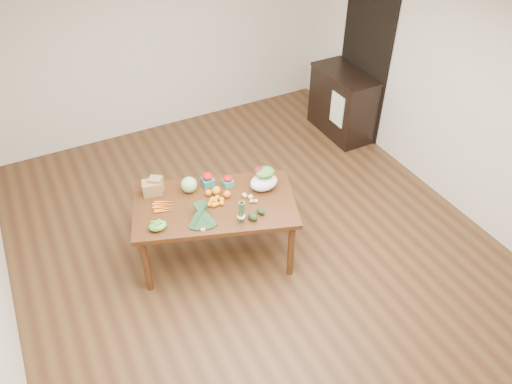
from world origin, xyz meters
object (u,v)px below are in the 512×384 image
paper_bag (152,187)px  cabbage (189,185)px  dining_table (216,230)px  salad_bag (264,180)px  asparagus_bundle (241,211)px  kale_bunch (202,217)px  mandarin_cluster (215,201)px  cabinet (343,103)px

paper_bag → cabbage: size_ratio=1.53×
dining_table → salad_bag: bearing=17.2°
asparagus_bundle → kale_bunch: bearing=176.3°
dining_table → mandarin_cluster: 0.42m
mandarin_cluster → salad_bag: (0.55, -0.00, 0.07)m
asparagus_bundle → salad_bag: bearing=57.9°
asparagus_bundle → salad_bag: 0.55m
cabinet → mandarin_cluster: (-2.63, -1.50, 0.32)m
cabbage → kale_bunch: size_ratio=0.41×
cabbage → salad_bag: size_ratio=0.56×
paper_bag → salad_bag: 1.14m
kale_bunch → salad_bag: size_ratio=1.35×
dining_table → cabbage: (-0.15, 0.30, 0.46)m
kale_bunch → salad_bag: bearing=33.6°
cabinet → cabbage: size_ratio=6.15×
dining_table → paper_bag: paper_bag is taller
mandarin_cluster → dining_table: bearing=89.6°
paper_bag → salad_bag: size_ratio=0.86×
cabbage → mandarin_cluster: (0.15, -0.31, -0.04)m
kale_bunch → asparagus_bundle: (0.34, -0.14, 0.05)m
asparagus_bundle → cabinet: bearing=55.4°
cabinet → asparagus_bundle: bearing=-143.6°
mandarin_cluster → kale_bunch: (-0.22, -0.20, 0.04)m
cabinet → kale_bunch: size_ratio=2.55×
dining_table → cabbage: size_ratio=9.73×
mandarin_cluster → cabbage: bearing=116.2°
dining_table → kale_bunch: 0.55m
paper_bag → mandarin_cluster: size_ratio=1.41×
salad_bag → asparagus_bundle: bearing=-141.1°
dining_table → salad_bag: (0.55, -0.02, 0.49)m
kale_bunch → asparagus_bundle: size_ratio=1.60×
asparagus_bundle → paper_bag: bearing=147.2°
cabbage → mandarin_cluster: size_ratio=0.92×
cabinet → salad_bag: size_ratio=3.44×
cabinet → salad_bag: 2.60m
dining_table → cabbage: bearing=136.4°
dining_table → paper_bag: (-0.50, 0.43, 0.46)m
dining_table → kale_bunch: (-0.22, -0.22, 0.45)m
mandarin_cluster → asparagus_bundle: size_ratio=0.72×
cabbage → asparagus_bundle: 0.71m
cabinet → paper_bag: bearing=-161.4°
asparagus_bundle → salad_bag: asparagus_bundle is taller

